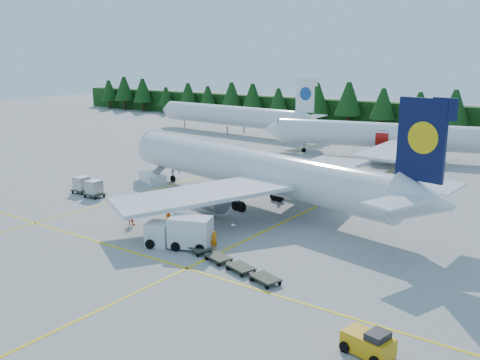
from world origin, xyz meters
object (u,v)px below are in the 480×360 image
Objects in this scene: airliner_red at (379,136)px; service_truck at (179,232)px; airliner_navy at (244,168)px; baggage_tug at (369,343)px; airstairs at (155,176)px.

airliner_red is 6.70× the size of service_truck.
airliner_red is (2.21, 35.06, -0.28)m from airliner_navy.
airliner_red is at bearing 123.08° from baggage_tug.
service_truck reaches higher than baggage_tug.
baggage_tug is (22.00, -57.20, -2.88)m from airliner_red.
airstairs is 2.20× the size of baggage_tug.
airliner_navy is at bearing 83.43° from service_truck.
airstairs is (-15.15, 1.12, -3.04)m from airliner_navy.
airliner_red reaches higher than airstairs.
airliner_red is 38.22m from airstairs.
airstairs is 1.09× the size of service_truck.
airliner_navy is at bearing 149.60° from baggage_tug.
airliner_navy is at bearing -106.99° from airliner_red.
airliner_navy is 16.11m from service_truck.
airliner_navy reaches higher than airliner_red.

